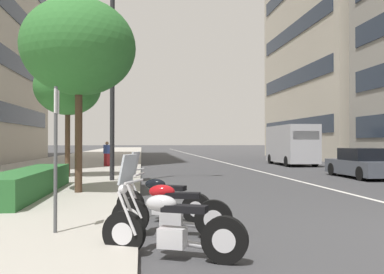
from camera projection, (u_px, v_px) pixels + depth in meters
sidewalk_right_plaza at (88, 160)px, 34.85m from camera, size 160.00×9.09×0.15m
lane_centre_stripe at (207, 158)px, 41.20m from camera, size 110.00×0.16×0.01m
motorcycle_far_end_row at (170, 228)px, 5.74m from camera, size 1.00×2.03×1.48m
motorcycle_second_in_row at (169, 211)px, 7.07m from camera, size 0.77×2.10×1.49m
motorcycle_mid_row at (162, 202)px, 8.44m from camera, size 1.10×1.95×1.09m
car_far_down_avenue at (363, 164)px, 18.73m from camera, size 4.30×1.95×1.37m
delivery_van_ahead at (291, 144)px, 29.07m from camera, size 5.78×2.31×2.83m
parking_sign_by_curb at (56, 144)px, 6.76m from camera, size 0.32×0.06×2.44m
street_lamp_with_banners at (121, 42)px, 16.09m from camera, size 1.26×2.60×9.32m
clipped_hedge_bed at (30, 182)px, 11.69m from camera, size 6.40×1.10×0.71m
street_tree_near_plaza_corner at (79, 48)px, 12.20m from camera, size 3.41×3.41×5.82m
street_tree_mid_sidewalk at (68, 88)px, 17.66m from camera, size 2.87×2.87×5.13m
pedestrian_on_plaza at (107, 154)px, 25.21m from camera, size 0.47×0.46×1.55m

